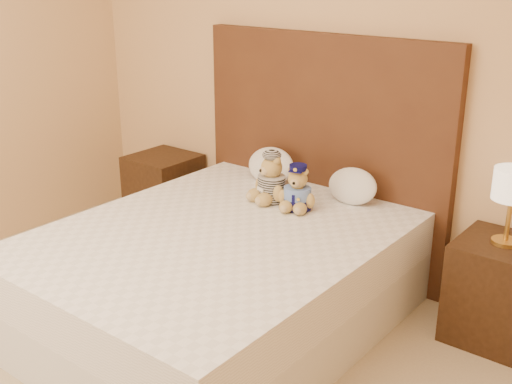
{
  "coord_description": "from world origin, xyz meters",
  "views": [
    {
      "loc": [
        2.1,
        -1.13,
        1.91
      ],
      "look_at": [
        0.06,
        1.45,
        0.72
      ],
      "focal_mm": 45.0,
      "sensor_mm": 36.0,
      "label": 1
    }
  ],
  "objects_px": {
    "nightstand_right": "(498,291)",
    "teddy_prisoner": "(272,178)",
    "pillow_right": "(353,184)",
    "bed": "(218,278)",
    "nightstand_left": "(164,191)",
    "teddy_police": "(298,188)",
    "pillow_left": "(271,164)"
  },
  "relations": [
    {
      "from": "nightstand_right",
      "to": "teddy_prisoner",
      "type": "relative_size",
      "value": 1.88
    },
    {
      "from": "nightstand_right",
      "to": "teddy_prisoner",
      "type": "bearing_deg",
      "value": -169.15
    },
    {
      "from": "nightstand_right",
      "to": "teddy_prisoner",
      "type": "xyz_separation_m",
      "value": [
        -1.3,
        -0.25,
        0.42
      ]
    },
    {
      "from": "nightstand_right",
      "to": "pillow_right",
      "type": "relative_size",
      "value": 1.74
    },
    {
      "from": "bed",
      "to": "nightstand_right",
      "type": "height_order",
      "value": "same"
    },
    {
      "from": "nightstand_left",
      "to": "teddy_prisoner",
      "type": "bearing_deg",
      "value": -11.81
    },
    {
      "from": "nightstand_left",
      "to": "teddy_prisoner",
      "type": "distance_m",
      "value": 1.29
    },
    {
      "from": "bed",
      "to": "nightstand_right",
      "type": "bearing_deg",
      "value": 32.62
    },
    {
      "from": "nightstand_right",
      "to": "teddy_police",
      "type": "distance_m",
      "value": 1.21
    },
    {
      "from": "teddy_police",
      "to": "pillow_left",
      "type": "relative_size",
      "value": 0.78
    },
    {
      "from": "nightstand_right",
      "to": "teddy_prisoner",
      "type": "height_order",
      "value": "teddy_prisoner"
    },
    {
      "from": "nightstand_left",
      "to": "teddy_police",
      "type": "distance_m",
      "value": 1.48
    },
    {
      "from": "bed",
      "to": "nightstand_right",
      "type": "relative_size",
      "value": 3.64
    },
    {
      "from": "nightstand_left",
      "to": "teddy_police",
      "type": "relative_size",
      "value": 2.06
    },
    {
      "from": "pillow_right",
      "to": "teddy_police",
      "type": "bearing_deg",
      "value": -122.44
    },
    {
      "from": "nightstand_right",
      "to": "teddy_prisoner",
      "type": "distance_m",
      "value": 1.39
    },
    {
      "from": "nightstand_right",
      "to": "pillow_right",
      "type": "xyz_separation_m",
      "value": [
        -0.92,
        0.03,
        0.39
      ]
    },
    {
      "from": "teddy_police",
      "to": "pillow_right",
      "type": "relative_size",
      "value": 0.84
    },
    {
      "from": "bed",
      "to": "teddy_prisoner",
      "type": "distance_m",
      "value": 0.69
    },
    {
      "from": "nightstand_left",
      "to": "nightstand_right",
      "type": "relative_size",
      "value": 1.0
    },
    {
      "from": "bed",
      "to": "pillow_left",
      "type": "distance_m",
      "value": 0.96
    },
    {
      "from": "pillow_left",
      "to": "pillow_right",
      "type": "height_order",
      "value": "pillow_left"
    },
    {
      "from": "nightstand_left",
      "to": "nightstand_right",
      "type": "xyz_separation_m",
      "value": [
        2.5,
        0.0,
        0.0
      ]
    },
    {
      "from": "nightstand_left",
      "to": "teddy_police",
      "type": "bearing_deg",
      "value": -10.84
    },
    {
      "from": "bed",
      "to": "teddy_police",
      "type": "xyz_separation_m",
      "value": [
        0.15,
        0.53,
        0.41
      ]
    },
    {
      "from": "nightstand_left",
      "to": "pillow_right",
      "type": "bearing_deg",
      "value": 1.08
    },
    {
      "from": "nightstand_left",
      "to": "pillow_left",
      "type": "height_order",
      "value": "pillow_left"
    },
    {
      "from": "pillow_left",
      "to": "teddy_police",
      "type": "bearing_deg",
      "value": -35.44
    },
    {
      "from": "teddy_police",
      "to": "teddy_prisoner",
      "type": "bearing_deg",
      "value": 159.71
    },
    {
      "from": "bed",
      "to": "teddy_prisoner",
      "type": "height_order",
      "value": "teddy_prisoner"
    },
    {
      "from": "pillow_right",
      "to": "nightstand_left",
      "type": "bearing_deg",
      "value": -178.92
    },
    {
      "from": "nightstand_right",
      "to": "pillow_left",
      "type": "relative_size",
      "value": 1.6
    }
  ]
}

